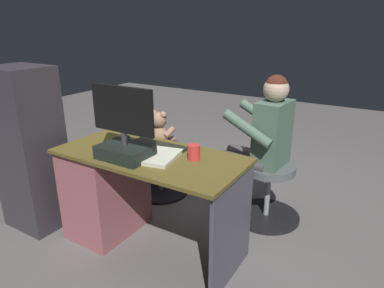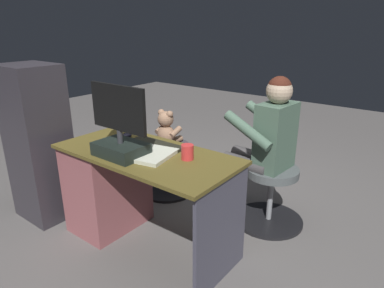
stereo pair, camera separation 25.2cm
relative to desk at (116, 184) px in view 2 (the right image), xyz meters
name	(u,v)px [view 2 (the right image)]	position (x,y,z in m)	size (l,w,h in m)	color
ground_plane	(184,219)	(-0.33, -0.41, -0.38)	(10.00, 10.00, 0.00)	#605B5A
desk	(116,184)	(0.00, 0.00, 0.00)	(1.28, 0.60, 0.72)	brown
monitor	(120,135)	(-0.25, 0.14, 0.48)	(0.47, 0.23, 0.46)	black
keyboard	(156,145)	(-0.31, -0.13, 0.35)	(0.42, 0.14, 0.02)	black
computer_mouse	(126,136)	(-0.01, -0.13, 0.35)	(0.06, 0.10, 0.04)	#1F1E31
cup	(187,152)	(-0.63, -0.07, 0.38)	(0.08, 0.08, 0.10)	red
tv_remote	(105,145)	(-0.03, 0.09, 0.34)	(0.04, 0.15, 0.02)	black
notebook_binder	(153,155)	(-0.43, 0.03, 0.35)	(0.22, 0.30, 0.02)	beige
office_chair_teddy	(167,164)	(0.12, -0.71, -0.11)	(0.52, 0.52, 0.48)	black
teddy_bear	(167,129)	(0.12, -0.72, 0.24)	(0.23, 0.23, 0.33)	#9A7357
visitor_chair	(271,193)	(-0.90, -0.81, -0.13)	(0.55, 0.55, 0.48)	black
person	(264,139)	(-0.81, -0.80, 0.31)	(0.56, 0.51, 1.18)	#4A6654
equipment_rack	(39,144)	(0.65, 0.22, 0.24)	(0.44, 0.36, 1.25)	#312D34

